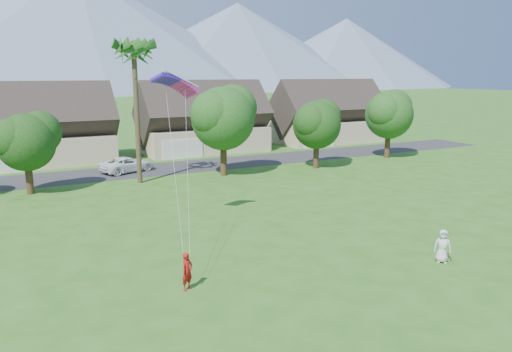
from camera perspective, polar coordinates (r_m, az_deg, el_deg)
ground at (r=22.18m, az=12.56°, el=-14.39°), size 500.00×500.00×0.00m
street at (r=51.64m, az=-12.54°, el=0.64°), size 90.00×7.00×0.01m
kite_flyer at (r=23.08m, az=-7.87°, el=-10.75°), size 0.76×0.68×1.75m
watcher at (r=27.74m, az=20.55°, el=-7.51°), size 1.02×0.99×1.76m
parked_car at (r=51.07m, az=-14.51°, el=1.29°), size 5.97×4.25×1.51m
mountain_ridge at (r=276.68m, az=-23.72°, el=14.76°), size 540.00×240.00×70.00m
houses_row at (r=59.89m, az=-14.55°, el=5.37°), size 72.75×8.19×8.86m
tree_row at (r=44.82m, az=-12.14°, el=5.33°), size 62.27×6.67×8.45m
fan_palm at (r=44.95m, az=-13.82°, el=14.11°), size 3.00×3.00×13.80m
parafoil_kite at (r=30.52m, az=-9.21°, el=10.55°), size 3.25×1.48×0.50m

